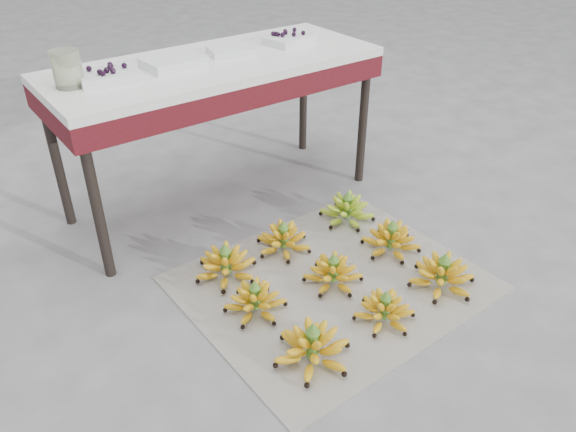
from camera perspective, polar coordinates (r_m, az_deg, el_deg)
ground at (r=2.60m, az=6.16°, el=-6.08°), size 60.00×60.00×0.00m
newspaper_mat at (r=2.55m, az=4.49°, el=-6.80°), size 1.27×1.07×0.01m
bunch_front_left at (r=2.16m, az=2.49°, el=-13.17°), size 0.37×0.37×0.18m
bunch_front_center at (r=2.35m, az=9.77°, el=-9.41°), size 0.25×0.25×0.15m
bunch_front_right at (r=2.57m, az=15.40°, el=-5.80°), size 0.36×0.36×0.18m
bunch_mid_left at (r=2.37m, az=-3.35°, el=-8.57°), size 0.34×0.34×0.16m
bunch_mid_center at (r=2.51m, az=4.60°, el=-5.78°), size 0.34×0.34×0.16m
bunch_mid_right at (r=2.75m, az=10.43°, el=-2.38°), size 0.34×0.34×0.17m
bunch_back_left at (r=2.56m, az=-6.31°, el=-4.95°), size 0.33×0.33×0.18m
bunch_back_center at (r=2.71m, az=-0.46°, el=-2.42°), size 0.30×0.30×0.16m
bunch_back_right at (r=2.95m, az=6.03°, el=0.60°), size 0.33×0.33×0.17m
vendor_table at (r=2.89m, az=-7.36°, el=13.74°), size 1.65×0.66×0.79m
tray_far_left at (r=2.66m, az=-17.73°, el=13.45°), size 0.28×0.22×0.07m
tray_left at (r=2.78m, az=-11.57°, el=15.07°), size 0.28×0.21×0.04m
tray_right at (r=2.94m, az=-5.81°, el=16.38°), size 0.25×0.20×0.04m
tray_far_right at (r=3.12m, az=0.09°, el=17.55°), size 0.27×0.22×0.06m
glass_jar at (r=2.62m, az=-21.52°, el=13.73°), size 0.13×0.13×0.15m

